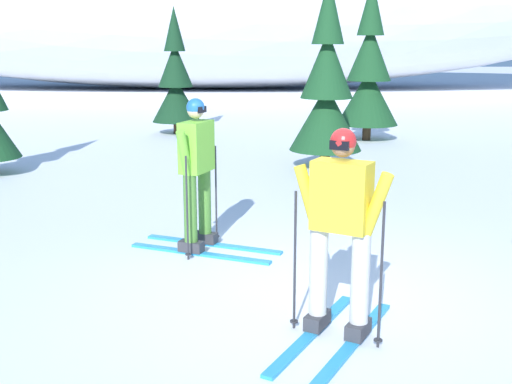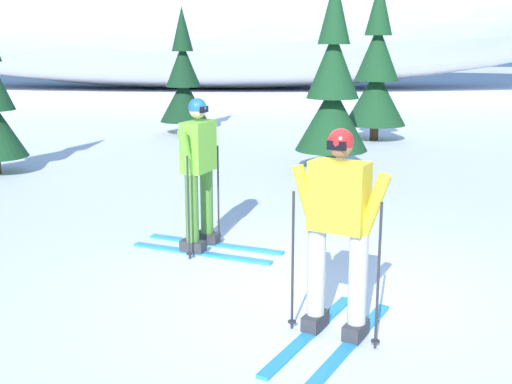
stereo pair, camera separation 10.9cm
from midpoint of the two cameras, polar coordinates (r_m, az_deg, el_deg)
name	(u,v)px [view 2 (the right image)]	position (r m, az deg, el deg)	size (l,w,h in m)	color
ground_plane	(314,293)	(6.24, 5.69, -9.01)	(120.00, 120.00, 0.00)	white
skier_lime_jacket	(199,171)	(7.26, -4.67, 1.88)	(1.79, 1.06, 1.76)	#2893CC
skier_yellow_jacket	(338,230)	(5.10, 7.94, -3.39)	(1.17, 1.68, 1.72)	#2893CC
pine_tree_center_left	(183,81)	(16.94, -6.35, 9.82)	(1.26, 1.26, 3.27)	#47301E
pine_tree_center	(333,90)	(12.13, 7.14, 9.04)	(1.37, 1.37, 3.56)	#47301E
pine_tree_center_right	(377,74)	(15.90, 10.95, 10.33)	(1.49, 1.49, 3.86)	#47301E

